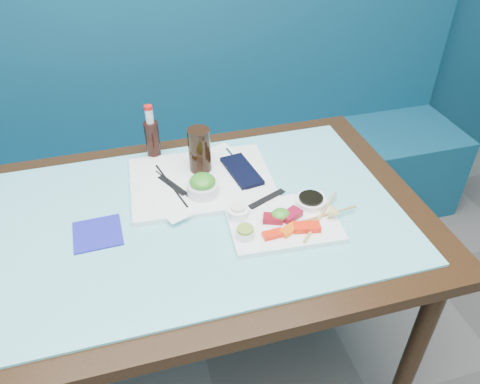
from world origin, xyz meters
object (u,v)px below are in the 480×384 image
object	(u,v)px
serving_tray	(201,181)
sashimi_plate	(283,222)
dining_table	(196,237)
cola_bottle_body	(153,141)
cola_glass	(200,150)
booth_bench	(165,166)
blue_napkin	(98,233)
seaweed_bowl	(203,188)

from	to	relation	value
serving_tray	sashimi_plate	bearing A→B (deg)	-50.96
dining_table	cola_bottle_body	bearing A→B (deg)	102.11
serving_tray	dining_table	bearing A→B (deg)	-106.58
cola_glass	serving_tray	bearing A→B (deg)	-100.30
booth_bench	cola_glass	size ratio (longest dim) A/B	20.01
serving_tray	cola_bottle_body	bearing A→B (deg)	126.56
blue_napkin	serving_tray	bearing A→B (deg)	25.05
blue_napkin	booth_bench	bearing A→B (deg)	71.71
seaweed_bowl	cola_bottle_body	world-z (taller)	cola_bottle_body
sashimi_plate	blue_napkin	xyz separation A→B (m)	(-0.52, 0.10, -0.01)
cola_glass	blue_napkin	size ratio (longest dim) A/B	1.12
dining_table	serving_tray	size ratio (longest dim) A/B	3.12
booth_bench	cola_glass	bearing A→B (deg)	-84.36
seaweed_bowl	blue_napkin	world-z (taller)	seaweed_bowl
cola_glass	cola_bottle_body	bearing A→B (deg)	134.73
dining_table	sashimi_plate	world-z (taller)	sashimi_plate
sashimi_plate	seaweed_bowl	distance (m)	0.27
dining_table	cola_bottle_body	xyz separation A→B (m)	(-0.07, 0.34, 0.16)
seaweed_bowl	cola_bottle_body	size ratio (longest dim) A/B	0.71
seaweed_bowl	cola_glass	bearing A→B (deg)	81.25
cola_glass	blue_napkin	bearing A→B (deg)	-148.45
serving_tray	seaweed_bowl	world-z (taller)	seaweed_bowl
sashimi_plate	serving_tray	distance (m)	0.32
sashimi_plate	dining_table	bearing A→B (deg)	158.68
dining_table	seaweed_bowl	distance (m)	0.15
serving_tray	seaweed_bowl	bearing A→B (deg)	-94.25
seaweed_bowl	cola_bottle_body	bearing A→B (deg)	113.43
booth_bench	blue_napkin	world-z (taller)	booth_bench
dining_table	blue_napkin	bearing A→B (deg)	-178.04
seaweed_bowl	cola_glass	size ratio (longest dim) A/B	0.65
sashimi_plate	serving_tray	world-z (taller)	same
seaweed_bowl	blue_napkin	distance (m)	0.34
booth_bench	dining_table	distance (m)	0.89
cola_glass	booth_bench	bearing A→B (deg)	95.64
serving_tray	blue_napkin	xyz separation A→B (m)	(-0.33, -0.16, -0.01)
dining_table	cola_bottle_body	size ratio (longest dim) A/B	10.12
booth_bench	blue_napkin	size ratio (longest dim) A/B	22.37
dining_table	serving_tray	world-z (taller)	serving_tray
seaweed_bowl	sashimi_plate	bearing A→B (deg)	-43.20
cola_glass	dining_table	bearing A→B (deg)	-107.38
booth_bench	serving_tray	xyz separation A→B (m)	(0.05, -0.69, 0.39)
cola_bottle_body	blue_napkin	xyz separation A→B (m)	(-0.21, -0.35, -0.07)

